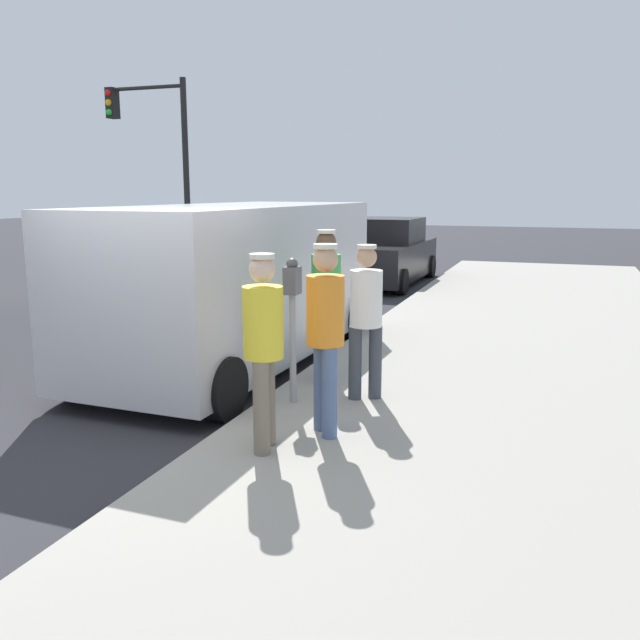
# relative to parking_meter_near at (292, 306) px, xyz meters

# --- Properties ---
(ground_plane) EXTENTS (80.00, 80.00, 0.00)m
(ground_plane) POSITION_rel_parking_meter_near_xyz_m (-1.35, -0.90, -1.18)
(ground_plane) COLOR #2D2D33
(sidewalk_slab) EXTENTS (5.00, 32.00, 0.15)m
(sidewalk_slab) POSITION_rel_parking_meter_near_xyz_m (2.15, -0.90, -1.11)
(sidewalk_slab) COLOR #9E998E
(sidewalk_slab) RESTS_ON ground
(parking_meter_near) EXTENTS (0.14, 0.18, 1.52)m
(parking_meter_near) POSITION_rel_parking_meter_near_xyz_m (0.00, 0.00, 0.00)
(parking_meter_near) COLOR gray
(parking_meter_near) RESTS_ON sidewalk_slab
(pedestrian_in_orange) EXTENTS (0.34, 0.34, 1.73)m
(pedestrian_in_orange) POSITION_rel_parking_meter_near_xyz_m (0.62, -0.75, -0.03)
(pedestrian_in_orange) COLOR #4C608C
(pedestrian_in_orange) RESTS_ON sidewalk_slab
(pedestrian_in_yellow) EXTENTS (0.34, 0.36, 1.68)m
(pedestrian_in_yellow) POSITION_rel_parking_meter_near_xyz_m (0.26, -1.28, -0.07)
(pedestrian_in_yellow) COLOR #726656
(pedestrian_in_yellow) RESTS_ON sidewalk_slab
(pedestrian_in_white) EXTENTS (0.34, 0.34, 1.64)m
(pedestrian_in_white) POSITION_rel_parking_meter_near_xyz_m (0.67, 0.38, -0.09)
(pedestrian_in_white) COLOR #383D47
(pedestrian_in_white) RESTS_ON sidewalk_slab
(pedestrian_in_green) EXTENTS (0.34, 0.36, 1.75)m
(pedestrian_in_green) POSITION_rel_parking_meter_near_xyz_m (0.03, 0.95, -0.02)
(pedestrian_in_green) COLOR #4C608C
(pedestrian_in_green) RESTS_ON sidewalk_slab
(parked_van) EXTENTS (2.26, 5.26, 2.15)m
(parked_van) POSITION_rel_parking_meter_near_xyz_m (-1.50, 1.68, -0.03)
(parked_van) COLOR #BCBCC1
(parked_van) RESTS_ON ground
(parked_sedan_ahead) EXTENTS (1.98, 4.42, 1.65)m
(parked_sedan_ahead) POSITION_rel_parking_meter_near_xyz_m (-1.63, 10.21, -0.43)
(parked_sedan_ahead) COLOR black
(parked_sedan_ahead) RESTS_ON ground
(traffic_light_corner) EXTENTS (2.48, 0.42, 5.20)m
(traffic_light_corner) POSITION_rel_parking_meter_near_xyz_m (-7.74, 9.53, 2.34)
(traffic_light_corner) COLOR black
(traffic_light_corner) RESTS_ON ground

